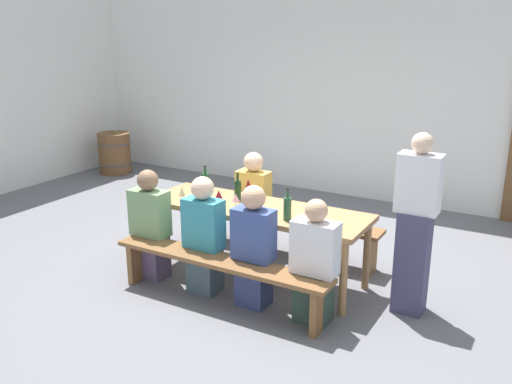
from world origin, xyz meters
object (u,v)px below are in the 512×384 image
(wine_glass_2, at_px, (236,198))
(seated_guest_near_1, at_px, (204,238))
(tasting_table, at_px, (256,214))
(seated_guest_far_0, at_px, (253,206))
(wine_bottle_1, at_px, (238,190))
(seated_guest_near_2, at_px, (254,249))
(wine_bottle_0, at_px, (206,184))
(bench_near, at_px, (219,268))
(bench_far, at_px, (286,224))
(standing_host, at_px, (415,228))
(wine_barrel, at_px, (115,153))
(wine_glass_0, at_px, (182,192))
(wine_glass_1, at_px, (248,184))
(seated_guest_near_3, at_px, (314,265))
(wine_glass_3, at_px, (219,195))
(wine_bottle_2, at_px, (287,208))
(seated_guest_near_0, at_px, (150,227))

(wine_glass_2, relative_size, seated_guest_near_1, 0.13)
(tasting_table, height_order, seated_guest_far_0, seated_guest_far_0)
(wine_bottle_1, bearing_deg, seated_guest_near_2, -48.40)
(wine_bottle_0, distance_m, wine_bottle_1, 0.37)
(bench_near, bearing_deg, seated_guest_near_1, 150.82)
(bench_far, height_order, wine_bottle_0, wine_bottle_0)
(wine_bottle_0, xyz_separation_m, standing_host, (2.17, 0.03, -0.09))
(wine_barrel, bearing_deg, tasting_table, -29.64)
(seated_guest_near_1, bearing_deg, wine_glass_0, 60.09)
(wine_glass_1, relative_size, seated_guest_near_3, 0.16)
(wine_bottle_0, xyz_separation_m, wine_glass_3, (0.32, -0.23, -0.01))
(wine_glass_2, bearing_deg, seated_guest_near_3, -20.51)
(seated_guest_near_3, bearing_deg, wine_bottle_0, 69.16)
(bench_near, bearing_deg, seated_guest_near_2, 28.98)
(bench_far, bearing_deg, wine_glass_0, -126.81)
(wine_glass_2, bearing_deg, bench_far, 79.36)
(wine_bottle_2, relative_size, seated_guest_far_0, 0.26)
(seated_guest_near_1, height_order, wine_barrel, seated_guest_near_1)
(seated_guest_near_1, relative_size, standing_host, 0.70)
(bench_far, relative_size, wine_glass_3, 13.02)
(seated_guest_far_0, bearing_deg, seated_guest_near_1, 3.32)
(wine_bottle_2, xyz_separation_m, wine_glass_0, (-1.14, -0.07, 0.00))
(bench_near, xyz_separation_m, wine_bottle_2, (0.44, 0.47, 0.50))
(wine_bottle_1, bearing_deg, tasting_table, -19.01)
(seated_guest_near_3, bearing_deg, bench_far, 36.27)
(bench_far, xyz_separation_m, wine_glass_2, (-0.15, -0.80, 0.49))
(bench_near, relative_size, seated_guest_near_0, 1.93)
(bench_far, distance_m, seated_guest_near_1, 1.22)
(seated_guest_far_0, relative_size, standing_host, 0.72)
(tasting_table, xyz_separation_m, wine_glass_0, (-0.70, -0.27, 0.20))
(bench_far, distance_m, wine_glass_1, 0.70)
(wine_bottle_1, xyz_separation_m, seated_guest_near_1, (-0.00, -0.61, -0.31))
(wine_glass_2, relative_size, wine_barrel, 0.21)
(tasting_table, xyz_separation_m, wine_bottle_1, (-0.27, 0.09, 0.19))
(tasting_table, xyz_separation_m, wine_glass_2, (-0.15, -0.13, 0.18))
(tasting_table, xyz_separation_m, wine_bottle_2, (0.44, -0.20, 0.19))
(wine_glass_0, xyz_separation_m, wine_glass_2, (0.55, 0.13, -0.02))
(wine_bottle_0, relative_size, seated_guest_near_0, 0.29)
(seated_guest_near_0, bearing_deg, wine_barrel, 48.48)
(wine_bottle_1, distance_m, seated_guest_near_0, 0.95)
(seated_guest_near_3, distance_m, seated_guest_far_0, 1.58)
(wine_glass_3, height_order, seated_guest_near_0, seated_guest_near_0)
(wine_bottle_0, xyz_separation_m, wine_bottle_1, (0.37, 0.03, -0.02))
(wine_bottle_2, height_order, seated_guest_near_3, seated_guest_near_3)
(wine_bottle_2, bearing_deg, tasting_table, 155.87)
(seated_guest_near_3, bearing_deg, seated_guest_far_0, 49.24)
(wine_glass_0, xyz_separation_m, wine_barrel, (-3.50, 2.65, -0.52))
(bench_near, distance_m, seated_guest_near_2, 0.36)
(wine_bottle_0, relative_size, seated_guest_far_0, 0.28)
(bench_far, bearing_deg, tasting_table, -90.00)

